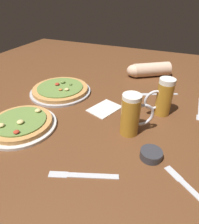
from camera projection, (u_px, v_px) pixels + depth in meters
The scene contains 11 objects.
ground_plane at pixel (100, 118), 0.91m from camera, with size 2.40×2.40×0.03m, color brown.
pizza_plate_near at pixel (21, 124), 0.82m from camera, with size 0.29×0.29×0.05m.
pizza_plate_far at pixel (61, 90), 1.09m from camera, with size 0.33×0.33×0.05m.
beer_mug_dark at pixel (163, 97), 0.87m from camera, with size 0.12×0.10×0.17m.
beer_mug_amber at pixel (132, 115), 0.75m from camera, with size 0.12×0.10×0.17m.
ramekin_sauce at pixel (151, 154), 0.67m from camera, with size 0.08×0.08×0.03m, color #333338.
napkin_folded at pixel (104, 108), 0.95m from camera, with size 0.11×0.15×0.01m, color silver.
knife_right at pixel (83, 175), 0.61m from camera, with size 0.21×0.09×0.01m.
fork_spare at pixel (158, 94), 1.07m from camera, with size 0.19×0.10×0.01m.
knife_spare at pixel (193, 192), 0.56m from camera, with size 0.18×0.15×0.01m.
diner_arm at pixel (147, 70), 1.27m from camera, with size 0.27×0.21×0.09m.
Camera 1 is at (0.29, -0.69, 0.50)m, focal length 31.39 mm.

